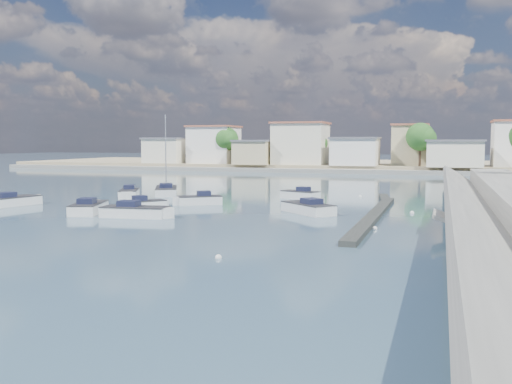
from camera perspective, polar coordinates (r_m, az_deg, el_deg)
ground at (r=75.17m, az=8.95°, el=0.53°), size 400.00×400.00×0.00m
breakwater at (r=47.28m, az=11.96°, el=-1.92°), size 2.00×31.02×0.35m
far_shore_land at (r=126.66m, az=12.70°, el=2.58°), size 160.00×40.00×1.40m
far_shore_quay at (r=105.80m, az=11.63°, el=1.98°), size 160.00×2.50×0.80m
far_town at (r=110.93m, az=17.54°, el=4.33°), size 113.01×12.80×8.35m
shore_trees at (r=102.18m, az=16.17°, el=5.05°), size 74.56×38.32×7.92m
motorboat_a at (r=48.91m, az=-16.29°, el=-1.54°), size 3.65×5.85×1.48m
motorboat_b at (r=49.54m, az=-10.93°, el=-1.35°), size 3.46×3.77×1.48m
motorboat_c at (r=46.84m, az=5.03°, el=-1.64°), size 5.22×5.15×1.48m
motorboat_d at (r=53.01m, az=-5.90°, el=-0.87°), size 4.23×3.57×1.48m
motorboat_e at (r=56.59m, az=-23.11°, el=-0.88°), size 3.22×6.14×1.48m
motorboat_f at (r=58.40m, az=4.26°, el=-0.32°), size 4.46×2.94×1.48m
motorboat_g at (r=61.14m, az=-12.59°, el=-0.19°), size 3.60×5.12×1.48m
motorboat_h at (r=44.94m, az=-11.66°, el=-2.01°), size 5.84×2.56×1.48m
sailboat at (r=64.20m, az=-8.96°, el=0.14°), size 4.96×7.15×9.00m
mooring_buoys at (r=49.08m, az=8.67°, el=-1.76°), size 15.99×38.41×0.34m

